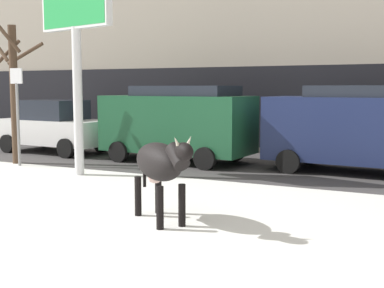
{
  "coord_description": "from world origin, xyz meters",
  "views": [
    {
      "loc": [
        4.87,
        -5.38,
        2.25
      ],
      "look_at": [
        0.35,
        3.89,
        1.1
      ],
      "focal_mm": 46.89,
      "sensor_mm": 36.0,
      "label": 1
    }
  ],
  "objects_px": {
    "cow_black": "(160,164)",
    "street_sign": "(18,108)",
    "car_white_sedan": "(55,127)",
    "car_darkgreen_van": "(178,121)",
    "car_navy_van": "(357,127)",
    "pedestrian_far_left": "(124,122)",
    "billboard": "(75,6)",
    "bare_tree_right_lot": "(14,86)"
  },
  "relations": [
    {
      "from": "billboard",
      "to": "car_white_sedan",
      "type": "relative_size",
      "value": 1.29
    },
    {
      "from": "billboard",
      "to": "car_navy_van",
      "type": "distance_m",
      "value": 7.91
    },
    {
      "from": "car_white_sedan",
      "to": "street_sign",
      "type": "bearing_deg",
      "value": -68.29
    },
    {
      "from": "billboard",
      "to": "pedestrian_far_left",
      "type": "xyz_separation_m",
      "value": [
        -3.17,
        6.84,
        -3.43
      ]
    },
    {
      "from": "billboard",
      "to": "car_white_sedan",
      "type": "height_order",
      "value": "billboard"
    },
    {
      "from": "billboard",
      "to": "pedestrian_far_left",
      "type": "bearing_deg",
      "value": 114.88
    },
    {
      "from": "bare_tree_right_lot",
      "to": "billboard",
      "type": "bearing_deg",
      "value": -14.73
    },
    {
      "from": "car_darkgreen_van",
      "to": "street_sign",
      "type": "relative_size",
      "value": 1.67
    },
    {
      "from": "car_darkgreen_van",
      "to": "car_white_sedan",
      "type": "bearing_deg",
      "value": 178.63
    },
    {
      "from": "car_white_sedan",
      "to": "car_navy_van",
      "type": "xyz_separation_m",
      "value": [
        10.12,
        0.13,
        0.33
      ]
    },
    {
      "from": "car_white_sedan",
      "to": "street_sign",
      "type": "distance_m",
      "value": 3.11
    },
    {
      "from": "car_darkgreen_van",
      "to": "pedestrian_far_left",
      "type": "distance_m",
      "value": 5.76
    },
    {
      "from": "bare_tree_right_lot",
      "to": "car_darkgreen_van",
      "type": "bearing_deg",
      "value": 29.17
    },
    {
      "from": "cow_black",
      "to": "pedestrian_far_left",
      "type": "distance_m",
      "value": 12.38
    },
    {
      "from": "car_white_sedan",
      "to": "street_sign",
      "type": "height_order",
      "value": "street_sign"
    },
    {
      "from": "cow_black",
      "to": "car_white_sedan",
      "type": "xyz_separation_m",
      "value": [
        -7.88,
        6.38,
        -0.09
      ]
    },
    {
      "from": "billboard",
      "to": "pedestrian_far_left",
      "type": "relative_size",
      "value": 3.21
    },
    {
      "from": "bare_tree_right_lot",
      "to": "cow_black",
      "type": "bearing_deg",
      "value": -28.37
    },
    {
      "from": "pedestrian_far_left",
      "to": "street_sign",
      "type": "bearing_deg",
      "value": -84.55
    },
    {
      "from": "cow_black",
      "to": "billboard",
      "type": "bearing_deg",
      "value": 143.57
    },
    {
      "from": "billboard",
      "to": "bare_tree_right_lot",
      "type": "bearing_deg",
      "value": 165.27
    },
    {
      "from": "cow_black",
      "to": "bare_tree_right_lot",
      "type": "xyz_separation_m",
      "value": [
        -7.21,
        3.89,
        1.32
      ]
    },
    {
      "from": "car_darkgreen_van",
      "to": "bare_tree_right_lot",
      "type": "distance_m",
      "value": 4.99
    },
    {
      "from": "car_white_sedan",
      "to": "street_sign",
      "type": "relative_size",
      "value": 1.53
    },
    {
      "from": "pedestrian_far_left",
      "to": "street_sign",
      "type": "relative_size",
      "value": 0.61
    },
    {
      "from": "billboard",
      "to": "bare_tree_right_lot",
      "type": "relative_size",
      "value": 1.32
    },
    {
      "from": "car_darkgreen_van",
      "to": "car_navy_van",
      "type": "relative_size",
      "value": 1.0
    },
    {
      "from": "car_white_sedan",
      "to": "car_navy_van",
      "type": "relative_size",
      "value": 0.91
    },
    {
      "from": "street_sign",
      "to": "car_darkgreen_van",
      "type": "bearing_deg",
      "value": 35.13
    },
    {
      "from": "car_navy_van",
      "to": "street_sign",
      "type": "relative_size",
      "value": 1.67
    },
    {
      "from": "car_white_sedan",
      "to": "street_sign",
      "type": "xyz_separation_m",
      "value": [
        1.12,
        -2.8,
        0.76
      ]
    },
    {
      "from": "billboard",
      "to": "bare_tree_right_lot",
      "type": "height_order",
      "value": "billboard"
    },
    {
      "from": "car_darkgreen_van",
      "to": "car_navy_van",
      "type": "bearing_deg",
      "value": 2.78
    },
    {
      "from": "cow_black",
      "to": "street_sign",
      "type": "relative_size",
      "value": 0.62
    },
    {
      "from": "car_darkgreen_van",
      "to": "pedestrian_far_left",
      "type": "height_order",
      "value": "car_darkgreen_van"
    },
    {
      "from": "car_darkgreen_van",
      "to": "cow_black",
      "type": "bearing_deg",
      "value": -64.73
    },
    {
      "from": "pedestrian_far_left",
      "to": "bare_tree_right_lot",
      "type": "height_order",
      "value": "bare_tree_right_lot"
    },
    {
      "from": "car_white_sedan",
      "to": "pedestrian_far_left",
      "type": "xyz_separation_m",
      "value": [
        0.51,
        3.56,
        -0.03
      ]
    },
    {
      "from": "car_white_sedan",
      "to": "car_darkgreen_van",
      "type": "relative_size",
      "value": 0.91
    },
    {
      "from": "car_darkgreen_van",
      "to": "pedestrian_far_left",
      "type": "xyz_separation_m",
      "value": [
        -4.42,
        3.68,
        -0.36
      ]
    },
    {
      "from": "car_darkgreen_van",
      "to": "car_navy_van",
      "type": "xyz_separation_m",
      "value": [
        5.2,
        0.25,
        0.0
      ]
    },
    {
      "from": "cow_black",
      "to": "billboard",
      "type": "height_order",
      "value": "billboard"
    }
  ]
}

